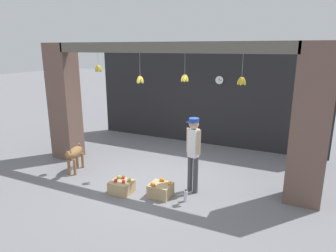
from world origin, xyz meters
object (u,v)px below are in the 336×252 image
Objects in this scene: shopkeeper at (193,149)px; fruit_crate_apples at (122,186)px; water_bottle at (186,196)px; wall_clock at (219,80)px; fruit_crate_oranges at (161,190)px; dog at (74,154)px.

shopkeeper is 1.77m from fruit_crate_apples.
wall_clock reaches higher than water_bottle.
water_bottle is at bearing 1.21° from fruit_crate_oranges.
water_bottle is (1.42, 0.23, -0.02)m from fruit_crate_apples.
wall_clock is (-0.42, 3.37, 1.13)m from shopkeeper.
fruit_crate_apples is at bearing -103.48° from wall_clock.
water_bottle is 1.00× the size of wall_clock.
dog reaches higher than water_bottle.
dog is 3.40× the size of wall_clock.
shopkeeper is at bearing -82.84° from wall_clock.
wall_clock is (2.68, 3.60, 1.64)m from dog.
dog is 0.53× the size of shopkeeper.
fruit_crate_apples is 1.44m from water_bottle.
fruit_crate_apples is at bearing -165.87° from fruit_crate_oranges.
fruit_crate_apples is at bearing -170.97° from water_bottle.
dog is at bearing 174.50° from fruit_crate_oranges.
fruit_crate_apples is at bearing 38.32° from shopkeeper.
fruit_crate_oranges is (-0.55, -0.47, -0.84)m from shopkeeper.
wall_clock is at bearing 126.05° from dog.
shopkeeper is 3.58m from wall_clock.
shopkeeper is 3.59× the size of fruit_crate_apples.
shopkeeper is 1.11m from fruit_crate_oranges.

